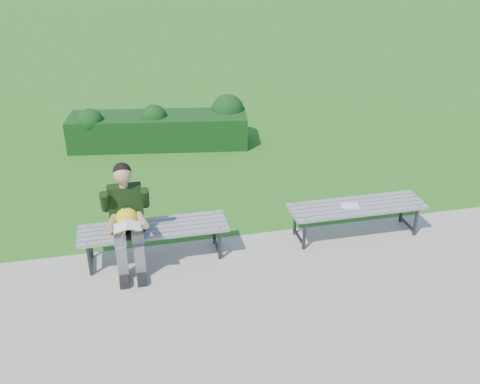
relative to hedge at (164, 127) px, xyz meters
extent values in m
plane|color=#22731F|center=(0.29, -3.58, -0.36)|extent=(80.00, 80.00, 0.00)
cube|color=beige|center=(0.29, -5.33, -0.35)|extent=(30.00, 3.50, 0.02)
cube|color=#183D15|center=(-0.10, 0.00, -0.06)|extent=(3.37, 1.33, 0.60)
sphere|color=#183D15|center=(-1.31, -0.01, 0.21)|extent=(0.54, 0.54, 0.47)
sphere|color=#183D15|center=(-0.17, -0.04, 0.21)|extent=(0.56, 0.56, 0.49)
sphere|color=#183D15|center=(1.24, 0.06, 0.21)|extent=(0.72, 0.72, 0.63)
cube|color=slate|center=(-0.49, -4.08, 0.09)|extent=(1.80, 0.08, 0.04)
cube|color=slate|center=(-0.49, -3.98, 0.09)|extent=(1.80, 0.08, 0.04)
cube|color=slate|center=(-0.49, -3.88, 0.09)|extent=(1.80, 0.08, 0.04)
cube|color=slate|center=(-0.49, -3.77, 0.09)|extent=(1.80, 0.09, 0.04)
cube|color=slate|center=(-0.49, -3.67, 0.09)|extent=(1.80, 0.09, 0.04)
cylinder|color=#2D2D30|center=(-1.27, -4.07, -0.14)|extent=(0.04, 0.04, 0.41)
cylinder|color=#2D2D30|center=(-1.27, -3.69, -0.14)|extent=(0.04, 0.04, 0.41)
cylinder|color=#2D2D30|center=(-1.27, -3.88, 0.05)|extent=(0.04, 0.42, 0.04)
cylinder|color=#2D2D30|center=(-1.27, -3.88, -0.28)|extent=(0.04, 0.42, 0.04)
cylinder|color=gray|center=(-1.27, -4.08, 0.11)|extent=(0.02, 0.02, 0.01)
cylinder|color=gray|center=(-1.27, -3.67, 0.11)|extent=(0.02, 0.02, 0.01)
cylinder|color=#2D2D30|center=(0.29, -4.07, -0.14)|extent=(0.04, 0.04, 0.41)
cylinder|color=#2D2D30|center=(0.29, -3.69, -0.14)|extent=(0.04, 0.04, 0.41)
cylinder|color=#2D2D30|center=(0.29, -3.88, 0.05)|extent=(0.04, 0.42, 0.04)
cylinder|color=#2D2D30|center=(0.29, -3.88, -0.28)|extent=(0.04, 0.42, 0.04)
cylinder|color=gray|center=(0.29, -4.08, 0.11)|extent=(0.02, 0.02, 0.01)
cylinder|color=gray|center=(0.29, -3.67, 0.11)|extent=(0.02, 0.02, 0.01)
cube|color=slate|center=(2.16, -4.10, 0.09)|extent=(1.80, 0.08, 0.04)
cube|color=slate|center=(2.16, -4.00, 0.09)|extent=(1.80, 0.08, 0.04)
cube|color=slate|center=(2.16, -3.89, 0.09)|extent=(1.80, 0.08, 0.04)
cube|color=slate|center=(2.16, -3.79, 0.09)|extent=(1.80, 0.08, 0.04)
cube|color=slate|center=(2.16, -3.68, 0.09)|extent=(1.80, 0.09, 0.04)
cylinder|color=#2D2D30|center=(1.38, -4.08, -0.14)|extent=(0.04, 0.04, 0.41)
cylinder|color=#2D2D30|center=(1.38, -3.70, -0.14)|extent=(0.04, 0.04, 0.41)
cylinder|color=#2D2D30|center=(1.38, -3.89, 0.05)|extent=(0.04, 0.42, 0.04)
cylinder|color=#2D2D30|center=(1.38, -3.89, -0.28)|extent=(0.04, 0.42, 0.04)
cylinder|color=gray|center=(1.38, -4.10, 0.11)|extent=(0.02, 0.02, 0.01)
cylinder|color=gray|center=(1.38, -3.68, 0.11)|extent=(0.02, 0.02, 0.01)
cylinder|color=#2D2D30|center=(2.94, -4.08, -0.14)|extent=(0.04, 0.04, 0.41)
cylinder|color=#2D2D30|center=(2.94, -3.70, -0.14)|extent=(0.04, 0.04, 0.41)
cylinder|color=#2D2D30|center=(2.94, -3.89, 0.05)|extent=(0.04, 0.42, 0.04)
cylinder|color=#2D2D30|center=(2.94, -3.89, -0.28)|extent=(0.04, 0.42, 0.04)
cylinder|color=gray|center=(2.94, -4.10, 0.11)|extent=(0.02, 0.02, 0.01)
cylinder|color=gray|center=(2.94, -3.68, 0.11)|extent=(0.02, 0.02, 0.01)
cube|color=slate|center=(-0.89, -4.04, 0.17)|extent=(0.14, 0.42, 0.13)
cube|color=slate|center=(-0.69, -4.04, 0.17)|extent=(0.14, 0.42, 0.13)
cube|color=slate|center=(-0.89, -4.22, -0.12)|extent=(0.12, 0.13, 0.45)
cube|color=slate|center=(-0.69, -4.22, -0.12)|extent=(0.12, 0.13, 0.45)
cube|color=black|center=(-0.89, -4.32, -0.30)|extent=(0.11, 0.26, 0.09)
cube|color=black|center=(-0.69, -4.32, -0.30)|extent=(0.11, 0.26, 0.09)
cube|color=black|center=(-0.79, -3.84, 0.39)|extent=(0.40, 0.30, 0.59)
cylinder|color=tan|center=(-0.79, -3.86, 0.71)|extent=(0.10, 0.10, 0.08)
sphere|color=tan|center=(-0.79, -3.88, 0.84)|extent=(0.21, 0.21, 0.21)
sphere|color=black|center=(-0.79, -3.85, 0.87)|extent=(0.21, 0.21, 0.21)
cylinder|color=black|center=(-1.02, -3.94, 0.55)|extent=(0.10, 0.21, 0.30)
cylinder|color=black|center=(-0.56, -3.94, 0.55)|extent=(0.10, 0.21, 0.30)
cylinder|color=tan|center=(-0.96, -4.16, 0.38)|extent=(0.14, 0.31, 0.08)
cylinder|color=tan|center=(-0.62, -4.16, 0.38)|extent=(0.14, 0.31, 0.08)
sphere|color=tan|center=(-0.89, -4.32, 0.38)|extent=(0.09, 0.09, 0.09)
sphere|color=tan|center=(-0.69, -4.32, 0.38)|extent=(0.09, 0.09, 0.09)
sphere|color=#CF980C|center=(-0.79, -4.06, 0.36)|extent=(0.27, 0.27, 0.27)
cone|color=#FF6004|center=(-0.79, -4.17, 0.35)|extent=(0.08, 0.08, 0.08)
cone|color=black|center=(-0.80, -4.05, 0.49)|extent=(0.03, 0.05, 0.08)
cone|color=black|center=(-0.77, -4.04, 0.48)|extent=(0.03, 0.04, 0.07)
sphere|color=white|center=(-0.83, -4.16, 0.39)|extent=(0.05, 0.05, 0.05)
sphere|color=white|center=(-0.74, -4.16, 0.39)|extent=(0.05, 0.05, 0.05)
cube|color=white|center=(-0.86, -4.34, 0.42)|extent=(0.15, 0.20, 0.05)
cube|color=white|center=(-0.71, -4.34, 0.42)|extent=(0.15, 0.20, 0.05)
cube|color=white|center=(2.06, -3.89, 0.11)|extent=(0.25, 0.20, 0.01)
camera|label=1|loc=(-0.70, -9.58, 3.41)|focal=40.00mm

